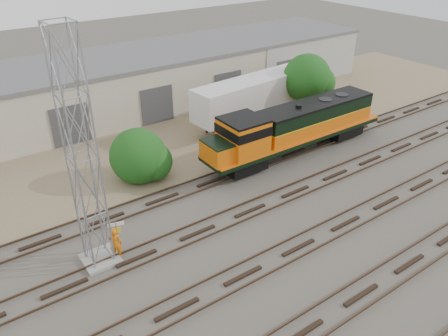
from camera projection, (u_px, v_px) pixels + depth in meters
ground at (265, 223)px, 27.20m from camera, size 140.00×140.00×0.00m
dirt_strip at (154, 138)px, 37.90m from camera, size 80.00×16.00×0.02m
tracks at (298, 247)px, 25.02m from camera, size 80.00×20.40×0.28m
warehouse at (114, 85)px, 42.32m from camera, size 58.40×10.40×5.30m
locomotive at (294, 127)px, 34.30m from camera, size 16.71×2.93×4.02m
signal_tower at (83, 161)px, 21.14m from camera, size 1.89×1.89×12.82m
sign_post at (117, 232)px, 23.91m from camera, size 0.88×0.29×2.20m
worker at (115, 243)px, 23.97m from camera, size 0.84×0.76×1.93m
semi_trailer at (262, 93)px, 40.15m from camera, size 14.18×4.16×4.30m
dumpster_blue at (282, 84)px, 48.41m from camera, size 2.06×2.01×1.50m
dumpster_red at (288, 88)px, 47.54m from camera, size 1.74×1.66×1.40m
tree_mid at (142, 157)px, 31.22m from camera, size 4.28×4.08×4.08m
tree_east at (310, 79)px, 40.53m from camera, size 4.69×4.47×6.03m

